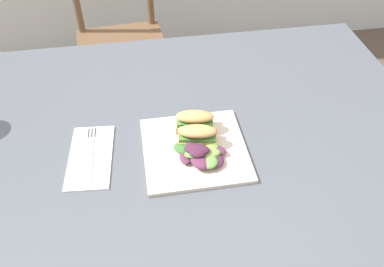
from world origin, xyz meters
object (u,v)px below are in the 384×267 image
(sandwich_half_back, at_px, (195,121))
(dining_table, at_px, (166,174))
(chair_wooden_far, at_px, (121,41))
(plate_lunch, at_px, (195,149))
(fork_on_napkin, at_px, (91,150))
(sandwich_half_front, at_px, (197,136))

(sandwich_half_back, bearing_deg, dining_table, -157.32)
(dining_table, distance_m, chair_wooden_far, 1.02)
(chair_wooden_far, bearing_deg, plate_lunch, -80.35)
(plate_lunch, distance_m, fork_on_napkin, 0.25)
(chair_wooden_far, relative_size, sandwich_half_front, 8.82)
(sandwich_half_front, bearing_deg, chair_wooden_far, 100.20)
(plate_lunch, relative_size, sandwich_half_back, 2.47)
(sandwich_half_front, xyz_separation_m, fork_on_napkin, (-0.25, 0.03, -0.03))
(sandwich_half_back, xyz_separation_m, fork_on_napkin, (-0.26, -0.03, -0.03))
(plate_lunch, relative_size, fork_on_napkin, 1.31)
(plate_lunch, bearing_deg, chair_wooden_far, 99.65)
(fork_on_napkin, bearing_deg, sandwich_half_back, 5.99)
(chair_wooden_far, distance_m, plate_lunch, 1.09)
(plate_lunch, distance_m, sandwich_half_back, 0.07)
(dining_table, bearing_deg, plate_lunch, -23.11)
(plate_lunch, xyz_separation_m, fork_on_napkin, (-0.25, 0.04, 0.00))
(dining_table, height_order, fork_on_napkin, fork_on_napkin)
(dining_table, relative_size, chair_wooden_far, 1.60)
(sandwich_half_front, bearing_deg, sandwich_half_back, 87.03)
(sandwich_half_back, relative_size, fork_on_napkin, 0.53)
(chair_wooden_far, height_order, plate_lunch, chair_wooden_far)
(dining_table, distance_m, sandwich_half_back, 0.17)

